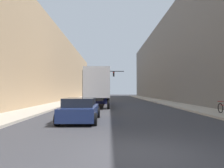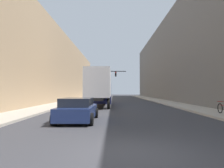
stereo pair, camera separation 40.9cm
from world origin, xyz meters
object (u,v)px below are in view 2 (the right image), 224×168
(semi_truck, at_px, (100,87))
(parked_bicycle, at_px, (224,109))
(sedan_car, at_px, (78,110))
(traffic_signal_gantry, at_px, (97,78))

(semi_truck, bearing_deg, parked_bicycle, -48.92)
(sedan_car, height_order, parked_bicycle, sedan_car)
(sedan_car, xyz_separation_m, parked_bicycle, (9.68, 2.47, -0.12))
(sedan_car, distance_m, traffic_signal_gantry, 27.51)
(traffic_signal_gantry, bearing_deg, semi_truck, -84.16)
(sedan_car, bearing_deg, parked_bicycle, 14.34)
(semi_truck, height_order, sedan_car, semi_truck)
(semi_truck, distance_m, parked_bicycle, 14.07)
(traffic_signal_gantry, relative_size, parked_bicycle, 4.17)
(semi_truck, bearing_deg, traffic_signal_gantry, 95.84)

